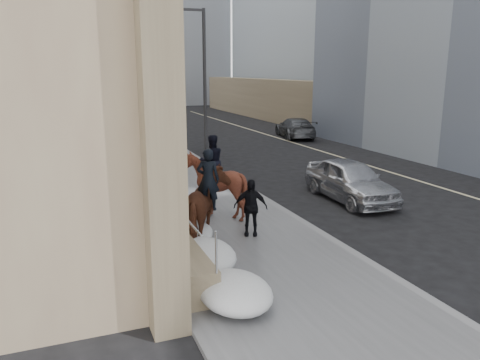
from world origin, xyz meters
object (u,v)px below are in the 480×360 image
object	(u,v)px
mounted_horse_right	(213,182)
car_grey	(295,128)
car_silver	(350,180)
pedestrian	(250,207)
mounted_horse_left	(207,207)

from	to	relation	value
mounted_horse_right	car_grey	size ratio (longest dim) A/B	0.54
car_silver	car_grey	distance (m)	17.13
pedestrian	car_grey	size ratio (longest dim) A/B	0.33
mounted_horse_right	pedestrian	world-z (taller)	mounted_horse_right
pedestrian	car_silver	bearing A→B (deg)	49.34
pedestrian	car_grey	distance (m)	21.69
car_grey	pedestrian	bearing A→B (deg)	70.63
mounted_horse_left	car_silver	world-z (taller)	mounted_horse_left
pedestrian	car_silver	xyz separation A→B (m)	(5.18, 2.53, -0.17)
mounted_horse_right	mounted_horse_left	bearing A→B (deg)	66.38
car_silver	car_grey	world-z (taller)	car_silver
mounted_horse_left	mounted_horse_right	distance (m)	2.67
mounted_horse_right	pedestrian	bearing A→B (deg)	100.08
mounted_horse_left	pedestrian	world-z (taller)	mounted_horse_left
car_grey	car_silver	bearing A→B (deg)	81.12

